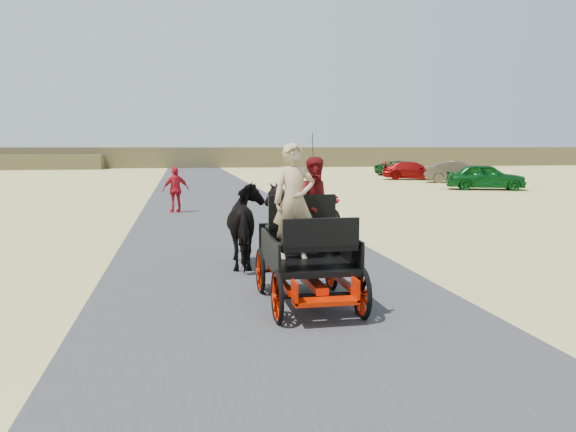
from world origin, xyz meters
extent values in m
plane|color=tan|center=(0.00, 0.00, 0.00)|extent=(140.00, 140.00, 0.00)
cube|color=#38383A|center=(0.00, 0.00, 0.01)|extent=(6.00, 140.00, 0.01)
cube|color=brown|center=(0.00, 62.00, 1.20)|extent=(140.00, 6.00, 2.40)
imported|color=black|center=(-0.11, 3.78, 0.85)|extent=(0.91, 2.01, 1.70)
imported|color=black|center=(0.99, 3.78, 0.85)|extent=(1.37, 1.54, 1.70)
imported|color=tan|center=(0.24, 0.83, 1.62)|extent=(0.66, 0.43, 1.80)
imported|color=#660C0F|center=(0.74, 1.38, 1.51)|extent=(0.77, 0.60, 1.58)
imported|color=red|center=(-1.69, 13.77, 0.86)|extent=(1.09, 0.73, 1.73)
imported|color=#0C4C19|center=(15.76, 22.00, 0.75)|extent=(4.75, 3.18, 1.50)
imported|color=brown|center=(17.28, 28.16, 0.74)|extent=(4.78, 2.99, 1.49)
imported|color=maroon|center=(15.66, 32.03, 0.68)|extent=(5.06, 3.44, 1.36)
imported|color=#0C4C19|center=(17.28, 38.30, 0.63)|extent=(4.76, 2.56, 1.27)
camera|label=1|loc=(-1.47, -7.64, 2.46)|focal=35.00mm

